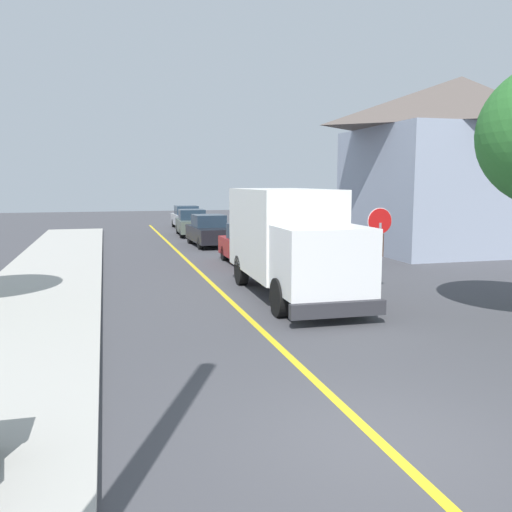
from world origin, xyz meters
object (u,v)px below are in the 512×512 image
box_truck (290,237)px  parked_van_across (314,244)px  parked_car_mid (209,231)px  parked_car_near (250,246)px  parked_car_furthest (187,218)px  parked_car_far (192,223)px  house_across_street (458,161)px  stop_sign (380,234)px

box_truck → parked_van_across: box_truck is taller
parked_car_mid → parked_van_across: (3.23, -7.06, 0.00)m
parked_car_near → parked_car_furthest: 18.60m
parked_car_far → parked_van_across: (3.24, -12.98, 0.00)m
parked_car_near → house_across_street: house_across_street is taller
stop_sign → parked_car_mid: bearing=100.4°
parked_car_mid → parked_van_across: 7.76m
parked_car_mid → stop_sign: size_ratio=1.68×
box_truck → stop_sign: 2.71m
parked_car_mid → parked_van_across: same height
parked_car_furthest → stop_sign: size_ratio=1.67×
parked_car_mid → parked_car_furthest: (0.46, 11.55, 0.00)m
parked_car_near → parked_van_across: same height
parked_car_near → house_across_street: (11.28, 2.10, 3.65)m
parked_car_furthest → parked_van_across: size_ratio=1.00×
parked_car_far → house_across_street: (11.70, -10.87, 3.65)m
parked_car_mid → parked_car_furthest: same height
parked_car_near → parked_van_across: 2.82m
box_truck → parked_car_far: size_ratio=1.61×
parked_van_across → parked_car_mid: bearing=114.6°
parked_car_near → parked_car_furthest: same height
box_truck → parked_car_near: box_truck is taller
box_truck → parked_car_near: size_ratio=1.64×
box_truck → stop_sign: (2.62, -0.71, 0.09)m
parked_car_far → parked_car_furthest: bearing=85.2°
parked_van_across → house_across_street: house_across_street is taller
parked_van_across → parked_car_furthest: bearing=98.5°
parked_car_mid → parked_car_furthest: 11.56m
box_truck → house_across_street: (11.73, 8.45, 2.68)m
box_truck → parked_car_near: bearing=86.0°
parked_car_mid → house_across_street: bearing=-22.9°
box_truck → parked_car_furthest: 24.98m
parked_car_furthest → box_truck: bearing=-91.1°
parked_van_across → house_across_street: bearing=14.0°
parked_car_far → stop_sign: stop_sign is taller
parked_car_far → stop_sign: 20.23m
box_truck → stop_sign: size_ratio=2.73×
parked_car_mid → parked_van_across: bearing=-65.4°
parked_car_far → parked_car_furthest: same height
house_across_street → box_truck: bearing=-144.2°
box_truck → parked_car_furthest: (0.50, 24.95, -0.97)m
box_truck → parked_car_mid: box_truck is taller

